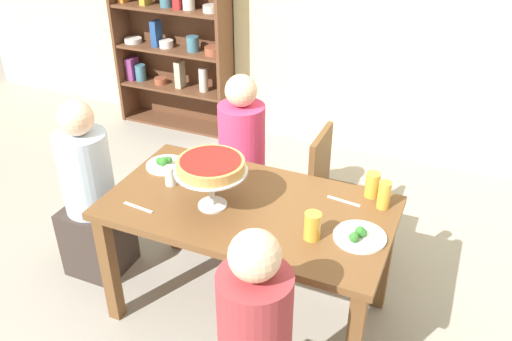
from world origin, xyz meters
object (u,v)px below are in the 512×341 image
bookshelf (170,6)px  salad_plate_far_diner (165,164)px  water_glass_clear_near (199,162)px  diner_far_left (242,170)px  diner_head_west (92,202)px  deep_dish_pizza_stand (211,168)px  cutlery_fork_near (344,201)px  cutlery_knife_near (138,207)px  dining_table (248,221)px  beer_glass_amber_tall (384,195)px  beer_glass_amber_short (312,226)px  salad_plate_near_diner (359,236)px  beer_glass_amber_spare (372,185)px  chair_far_right (335,192)px  water_glass_clear_far (170,176)px

bookshelf → salad_plate_far_diner: (1.05, -1.85, -0.37)m
water_glass_clear_near → diner_far_left: bearing=84.2°
diner_head_west → bookshelf: bearing=107.1°
deep_dish_pizza_stand → cutlery_fork_near: 0.71m
bookshelf → cutlery_knife_near: size_ratio=12.29×
dining_table → water_glass_clear_near: 0.48m
dining_table → beer_glass_amber_tall: 0.71m
beer_glass_amber_short → water_glass_clear_near: 0.86m
salad_plate_far_diner → salad_plate_near_diner: bearing=-10.2°
dining_table → beer_glass_amber_spare: beer_glass_amber_spare is taller
beer_glass_amber_short → cutlery_fork_near: size_ratio=0.77×
diner_head_west → water_glass_clear_near: (0.62, 0.24, 0.30)m
beer_glass_amber_short → cutlery_fork_near: (0.06, 0.35, -0.07)m
chair_far_right → dining_table: bearing=-23.1°
chair_far_right → beer_glass_amber_spare: 0.54m
chair_far_right → cutlery_knife_near: size_ratio=4.83×
bookshelf → chair_far_right: bearing=-34.8°
diner_far_left → water_glass_clear_far: diner_far_left is taller
dining_table → cutlery_fork_near: size_ratio=8.20×
diner_far_left → bookshelf: bearing=-135.8°
water_glass_clear_near → beer_glass_amber_short: bearing=-23.8°
diner_head_west → deep_dish_pizza_stand: size_ratio=3.13×
dining_table → water_glass_clear_near: water_glass_clear_near is taller
deep_dish_pizza_stand → cutlery_fork_near: size_ratio=2.04×
water_glass_clear_far → cutlery_knife_near: (-0.04, -0.26, -0.05)m
bookshelf → cutlery_fork_near: 2.78m
salad_plate_near_diner → cutlery_knife_near: 1.11m
beer_glass_amber_short → water_glass_clear_near: bearing=156.2°
salad_plate_far_diner → water_glass_clear_far: (0.13, -0.15, 0.04)m
salad_plate_near_diner → beer_glass_amber_short: 0.23m
bookshelf → chair_far_right: size_ratio=2.54×
dining_table → deep_dish_pizza_stand: (-0.16, -0.08, 0.33)m
diner_head_west → cutlery_knife_near: (0.52, -0.22, 0.25)m
beer_glass_amber_tall → beer_glass_amber_spare: 0.11m
chair_far_right → beer_glass_amber_short: size_ratio=6.31×
beer_glass_amber_spare → water_glass_clear_near: 0.97m
bookshelf → cutlery_fork_near: bookshelf is taller
diner_far_left → chair_far_right: 0.64m
beer_glass_amber_tall → beer_glass_amber_spare: (-0.08, 0.08, -0.01)m
chair_far_right → cutlery_knife_near: (-0.79, -0.92, 0.26)m
dining_table → diner_far_left: size_ratio=1.28×
salad_plate_far_diner → water_glass_clear_near: water_glass_clear_near is taller
dining_table → chair_far_right: size_ratio=1.70×
beer_glass_amber_tall → diner_head_west: bearing=-170.6°
salad_plate_near_diner → cutlery_fork_near: size_ratio=1.39×
bookshelf → deep_dish_pizza_stand: (1.48, -2.09, -0.16)m
dining_table → cutlery_fork_near: (0.44, 0.22, 0.11)m
deep_dish_pizza_stand → beer_glass_amber_short: (0.55, -0.05, -0.16)m
diner_far_left → diner_head_west: 0.97m
dining_table → beer_glass_amber_tall: bearing=21.6°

